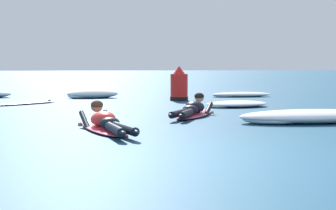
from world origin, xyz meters
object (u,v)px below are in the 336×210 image
at_px(surfer_near, 105,123).
at_px(channel_marker_buoy, 179,87).
at_px(surfer_far, 193,110).
at_px(drifting_surfboard, 23,103).

height_order(surfer_near, channel_marker_buoy, channel_marker_buoy).
height_order(surfer_far, channel_marker_buoy, channel_marker_buoy).
bearing_deg(surfer_near, drifting_surfboard, 109.02).
bearing_deg(drifting_surfboard, channel_marker_buoy, 10.09).
relative_size(surfer_near, drifting_surfboard, 1.30).
distance_m(surfer_far, channel_marker_buoy, 4.79).
distance_m(surfer_far, drifting_surfboard, 5.66).
bearing_deg(channel_marker_buoy, drifting_surfboard, -169.91).
bearing_deg(surfer_near, channel_marker_buoy, 70.49).
bearing_deg(drifting_surfboard, surfer_near, -70.98).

